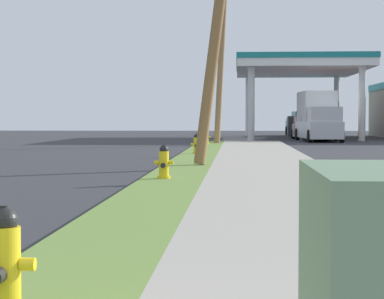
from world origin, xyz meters
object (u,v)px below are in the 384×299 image
object	(u,v)px
fire_hydrant_nearest	(4,267)
car_white_by_near_pump	(305,128)
truck_red_on_apron	(321,126)
fire_hydrant_third	(196,145)
fire_hydrant_fourth	(206,137)
truck_teal_at_far_bay	(303,125)
utility_pole_background	(221,63)
car_navy_by_far_pump	(321,128)
fire_hydrant_second	(164,164)
truck_silver_at_forecourt	(318,117)

from	to	relation	value
fire_hydrant_nearest	car_white_by_near_pump	world-z (taller)	car_white_by_near_pump
truck_red_on_apron	fire_hydrant_third	bearing A→B (deg)	-108.02
fire_hydrant_fourth	truck_teal_at_far_bay	xyz separation A→B (m)	(6.94, 22.04, 0.47)
fire_hydrant_fourth	car_white_by_near_pump	distance (m)	16.31
fire_hydrant_third	utility_pole_background	world-z (taller)	utility_pole_background
utility_pole_background	fire_hydrant_third	bearing A→B (deg)	-93.18
fire_hydrant_nearest	truck_red_on_apron	size ratio (longest dim) A/B	0.13
fire_hydrant_nearest	car_navy_by_far_pump	bearing A→B (deg)	81.16
fire_hydrant_second	truck_red_on_apron	world-z (taller)	truck_red_on_apron
fire_hydrant_fourth	car_navy_by_far_pump	world-z (taller)	car_navy_by_far_pump
fire_hydrant_nearest	fire_hydrant_fourth	size ratio (longest dim) A/B	1.00
fire_hydrant_third	car_white_by_near_pump	size ratio (longest dim) A/B	0.16
utility_pole_background	car_white_by_near_pump	world-z (taller)	utility_pole_background
fire_hydrant_second	truck_teal_at_far_bay	distance (m)	44.41
fire_hydrant_second	car_white_by_near_pump	size ratio (longest dim) A/B	0.16
truck_red_on_apron	truck_silver_at_forecourt	bearing A→B (deg)	-99.93
fire_hydrant_nearest	utility_pole_background	distance (m)	34.35
car_white_by_near_pump	truck_silver_at_forecourt	distance (m)	6.77
truck_silver_at_forecourt	car_navy_by_far_pump	bearing A→B (deg)	82.27
car_white_by_near_pump	truck_teal_at_far_bay	distance (m)	7.09
fire_hydrant_nearest	car_white_by_near_pump	size ratio (longest dim) A/B	0.16
fire_hydrant_nearest	utility_pole_background	xyz separation A→B (m)	(0.71, 34.12, 3.91)
fire_hydrant_nearest	fire_hydrant_third	size ratio (longest dim) A/B	1.00
car_white_by_near_pump	truck_teal_at_far_bay	xyz separation A→B (m)	(0.48, 7.07, 0.19)
fire_hydrant_third	car_white_by_near_pump	world-z (taller)	car_white_by_near_pump
fire_hydrant_third	truck_silver_at_forecourt	bearing A→B (deg)	70.76
fire_hydrant_nearest	truck_silver_at_forecourt	world-z (taller)	truck_silver_at_forecourt
utility_pole_background	truck_red_on_apron	world-z (taller)	utility_pole_background
truck_silver_at_forecourt	truck_red_on_apron	size ratio (longest dim) A/B	1.17
fire_hydrant_nearest	fire_hydrant_fourth	bearing A→B (deg)	90.02
car_navy_by_far_pump	truck_red_on_apron	bearing A→B (deg)	-96.83
fire_hydrant_second	car_navy_by_far_pump	bearing A→B (deg)	78.70
fire_hydrant_fourth	truck_red_on_apron	world-z (taller)	truck_red_on_apron
car_navy_by_far_pump	fire_hydrant_nearest	bearing A→B (deg)	-98.84
fire_hydrant_third	utility_pole_background	xyz separation A→B (m)	(0.65, 11.68, 3.91)
fire_hydrant_fourth	car_navy_by_far_pump	size ratio (longest dim) A/B	0.16
car_navy_by_far_pump	truck_teal_at_far_bay	xyz separation A→B (m)	(-1.08, 3.57, 0.19)
fire_hydrant_fourth	car_white_by_near_pump	xyz separation A→B (m)	(6.47, 14.97, 0.28)
fire_hydrant_fourth	utility_pole_background	bearing A→B (deg)	57.34
truck_teal_at_far_bay	fire_hydrant_third	bearing A→B (deg)	-101.91
fire_hydrant_second	truck_teal_at_far_bay	size ratio (longest dim) A/B	0.13
fire_hydrant_second	fire_hydrant_fourth	size ratio (longest dim) A/B	1.00
fire_hydrant_third	truck_teal_at_far_bay	world-z (taller)	truck_teal_at_far_bay
car_navy_by_far_pump	truck_teal_at_far_bay	world-z (taller)	truck_teal_at_far_bay
truck_red_on_apron	truck_teal_at_far_bay	distance (m)	10.85
fire_hydrant_nearest	car_navy_by_far_pump	world-z (taller)	car_navy_by_far_pump
truck_red_on_apron	fire_hydrant_nearest	bearing A→B (deg)	-99.17
truck_silver_at_forecourt	truck_teal_at_far_bay	distance (m)	13.82
fire_hydrant_third	truck_red_on_apron	xyz separation A→B (m)	(7.08, 21.76, 0.47)
fire_hydrant_fourth	truck_red_on_apron	size ratio (longest dim) A/B	0.13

